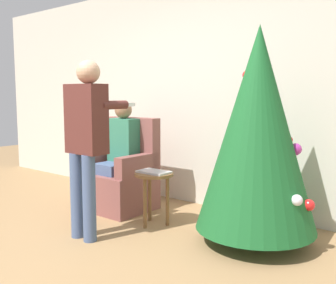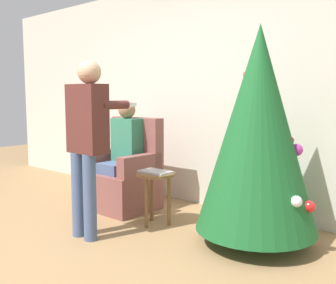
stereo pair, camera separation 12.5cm
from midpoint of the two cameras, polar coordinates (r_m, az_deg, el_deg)
name	(u,v)px [view 1 (the left image)]	position (r m, az deg, el deg)	size (l,w,h in m)	color
ground_plane	(37,261)	(3.47, -19.46, -15.95)	(14.00, 14.00, 0.00)	#99754C
wall_back	(197,93)	(4.76, 3.48, 7.14)	(8.00, 0.06, 2.70)	beige
christmas_tree	(257,129)	(3.49, 11.85, 1.85)	(1.06, 1.06, 1.92)	brown
armchair	(121,178)	(4.65, -7.56, -5.15)	(0.74, 0.66, 1.06)	brown
person_seated	(119,151)	(4.57, -7.91, -1.24)	(0.36, 0.46, 1.25)	#475B84
person_standing	(86,134)	(3.65, -12.73, 1.16)	(0.41, 0.57, 1.64)	#475B84
side_stool	(154,182)	(4.01, -2.95, -5.82)	(0.40, 0.40, 0.54)	brown
laptop	(154,172)	(3.99, -2.96, -4.35)	(0.32, 0.21, 0.02)	silver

